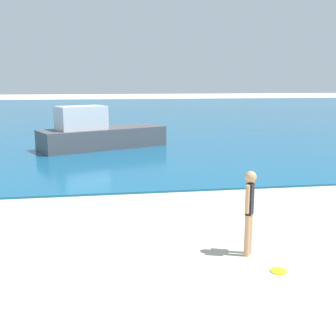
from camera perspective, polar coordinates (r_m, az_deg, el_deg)
The scene contains 4 objects.
water at distance 41.38m, azimuth -7.58°, elevation 7.50°, with size 160.00×60.00×0.06m, color #14567F.
person_standing at distance 7.60m, azimuth 11.07°, elevation -5.38°, with size 0.25×0.30×1.56m.
frisbee at distance 7.36m, azimuth 14.86°, elevation -13.44°, with size 0.27×0.27×0.03m, color yellow.
boat_near at distance 19.36m, azimuth -9.48°, elevation 4.66°, with size 5.99×4.01×1.95m.
Camera 1 is at (-1.09, 0.44, 3.11)m, focal length 44.58 mm.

